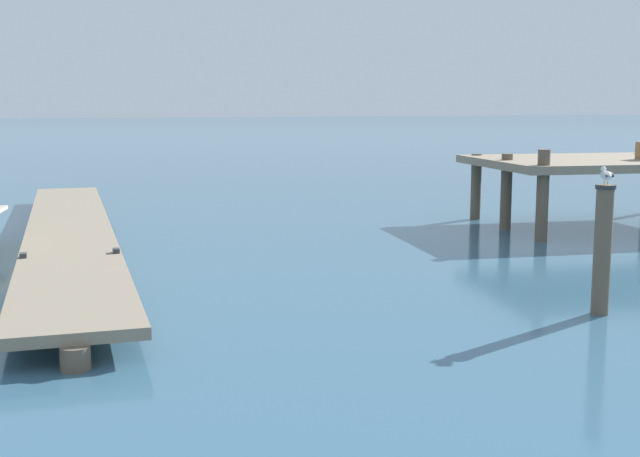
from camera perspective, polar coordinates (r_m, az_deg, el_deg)
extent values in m
cube|color=gray|center=(19.08, -16.88, -0.15)|extent=(2.92, 17.98, 0.16)
cylinder|color=brown|center=(10.37, -16.50, -8.56)|extent=(0.36, 0.36, 0.29)
cylinder|color=brown|center=(14.71, -16.73, -3.54)|extent=(0.36, 0.36, 0.29)
cylinder|color=brown|center=(19.11, -16.85, -0.81)|extent=(0.36, 0.36, 0.29)
cylinder|color=brown|center=(23.54, -16.93, 0.89)|extent=(0.36, 0.36, 0.29)
cylinder|color=brown|center=(27.99, -16.99, 2.05)|extent=(0.36, 0.36, 0.29)
cube|color=#333338|center=(15.55, -19.76, -1.75)|extent=(0.13, 0.21, 0.08)
cube|color=#333338|center=(15.55, -13.87, -1.49)|extent=(0.13, 0.21, 0.08)
cube|color=gray|center=(22.54, 18.87, 4.34)|extent=(6.80, 5.39, 0.20)
cylinder|color=brown|center=(19.63, 15.07, 2.19)|extent=(0.28, 0.28, 2.12)
cylinder|color=brown|center=(23.11, 10.69, 2.86)|extent=(0.28, 0.28, 1.80)
cylinder|color=brown|center=(21.36, 12.70, 2.49)|extent=(0.28, 0.28, 1.91)
cylinder|color=brown|center=(13.03, 18.87, -1.43)|extent=(0.26, 0.26, 1.96)
cylinder|color=#28282D|center=(12.91, 19.08, 2.73)|extent=(0.30, 0.30, 0.06)
cylinder|color=gold|center=(12.89, 18.99, 3.01)|extent=(0.01, 0.01, 0.07)
cylinder|color=gold|center=(12.91, 19.19, 3.01)|extent=(0.01, 0.01, 0.07)
ellipsoid|color=white|center=(12.89, 19.11, 3.48)|extent=(0.20, 0.30, 0.13)
ellipsoid|color=silver|center=(12.85, 18.92, 3.52)|extent=(0.10, 0.24, 0.09)
ellipsoid|color=#383838|center=(12.75, 19.12, 3.45)|extent=(0.04, 0.07, 0.04)
ellipsoid|color=silver|center=(12.89, 19.38, 3.51)|extent=(0.10, 0.24, 0.09)
ellipsoid|color=#383838|center=(12.79, 19.54, 3.44)|extent=(0.04, 0.07, 0.04)
cone|color=white|center=(12.75, 19.36, 3.41)|extent=(0.09, 0.10, 0.07)
sphere|color=white|center=(12.99, 18.94, 3.90)|extent=(0.08, 0.08, 0.08)
cone|color=gold|center=(13.04, 18.86, 3.89)|extent=(0.04, 0.05, 0.02)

